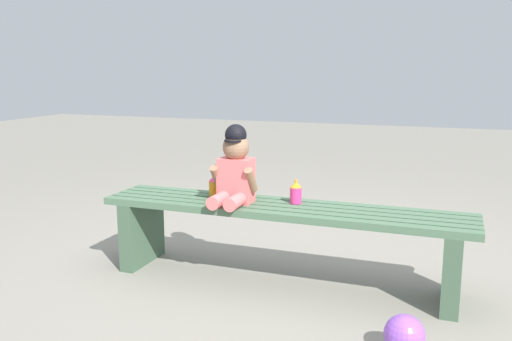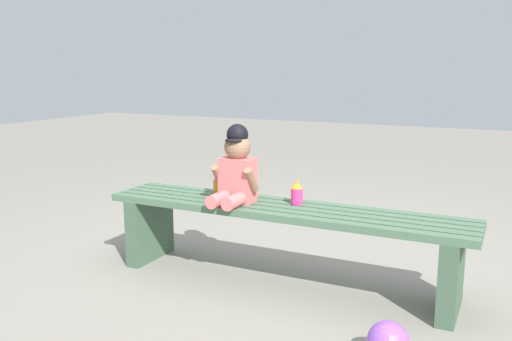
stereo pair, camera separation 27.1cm
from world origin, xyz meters
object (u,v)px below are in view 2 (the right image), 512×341
(child_figure, at_px, (236,169))
(park_bench, at_px, (282,229))
(sippy_cup_right, at_px, (297,193))
(sippy_cup_left, at_px, (219,185))

(child_figure, bearing_deg, park_bench, 8.36)
(child_figure, height_order, sippy_cup_right, child_figure)
(child_figure, distance_m, sippy_cup_left, 0.22)
(child_figure, relative_size, sippy_cup_right, 3.26)
(park_bench, relative_size, sippy_cup_right, 15.25)
(child_figure, xyz_separation_m, sippy_cup_left, (-0.16, 0.10, -0.12))
(park_bench, bearing_deg, sippy_cup_left, 170.81)
(sippy_cup_right, bearing_deg, park_bench, -129.54)
(park_bench, bearing_deg, sippy_cup_right, 50.46)
(child_figure, bearing_deg, sippy_cup_left, 147.87)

